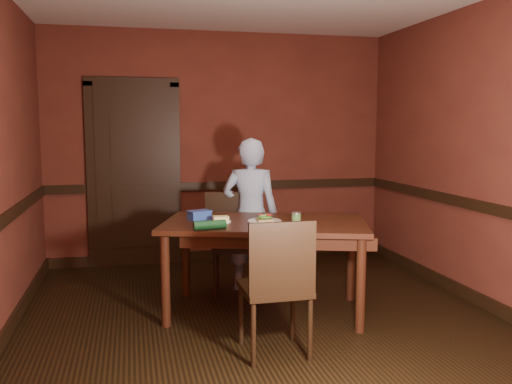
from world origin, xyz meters
name	(u,v)px	position (x,y,z in m)	size (l,w,h in m)	color
floor	(266,325)	(0.00, 0.00, 0.00)	(4.00, 4.50, 0.01)	black
wall_back	(220,148)	(0.00, 2.25, 1.35)	(4.00, 0.02, 2.70)	#5C261C
wall_front	(410,195)	(0.00, -2.25, 1.35)	(4.00, 0.02, 2.70)	#5C261C
wall_right	(490,156)	(2.00, 0.00, 1.35)	(0.02, 4.50, 2.70)	#5C261C
dado_back	(220,186)	(0.00, 2.23, 0.90)	(4.00, 0.03, 0.10)	black
dado_right	(486,207)	(1.99, 0.00, 0.90)	(0.03, 4.50, 0.10)	black
baseboard_back	(221,255)	(0.00, 2.23, 0.06)	(4.00, 0.03, 0.12)	black
baseboard_left	(2,340)	(-1.99, 0.00, 0.06)	(0.03, 4.50, 0.12)	black
baseboard_right	(481,300)	(1.99, 0.00, 0.06)	(0.03, 4.50, 0.12)	black
door	(134,171)	(-1.00, 2.22, 1.09)	(1.05, 0.07, 2.20)	black
dining_table	(265,267)	(0.07, 0.31, 0.40)	(1.71, 0.96, 0.80)	#35170D
chair_far	(236,244)	(-0.07, 0.89, 0.48)	(0.45, 0.45, 0.96)	black
chair_near	(274,285)	(-0.07, -0.53, 0.49)	(0.46, 0.46, 0.98)	black
person	(251,215)	(0.09, 0.99, 0.75)	(0.55, 0.36, 1.50)	#9FB4D6
sandwich_plate	(265,220)	(0.05, 0.24, 0.82)	(0.28, 0.28, 0.07)	white
sauce_jar	(296,218)	(0.30, 0.15, 0.85)	(0.08, 0.08, 0.10)	#51883F
cheese_saucer	(221,220)	(-0.31, 0.35, 0.82)	(0.17, 0.17, 0.05)	white
food_tub	(199,215)	(-0.47, 0.52, 0.84)	(0.22, 0.19, 0.08)	blue
wrapped_veg	(210,225)	(-0.44, 0.05, 0.84)	(0.07, 0.07, 0.26)	#113E1B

